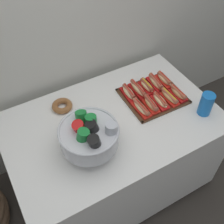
# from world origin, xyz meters

# --- Properties ---
(ground_plane) EXTENTS (10.00, 10.00, 0.00)m
(ground_plane) POSITION_xyz_m (0.00, 0.00, 0.00)
(ground_plane) COLOR #38332D
(back_wall) EXTENTS (6.00, 0.10, 2.60)m
(back_wall) POSITION_xyz_m (0.00, 0.56, 1.30)
(back_wall) COLOR beige
(back_wall) RESTS_ON ground_plane
(buffet_table) EXTENTS (1.40, 0.88, 0.75)m
(buffet_table) POSITION_xyz_m (0.00, 0.00, 0.40)
(buffet_table) COLOR white
(buffet_table) RESTS_ON ground_plane
(serving_tray) EXTENTS (0.42, 0.37, 0.01)m
(serving_tray) POSITION_xyz_m (0.36, 0.05, 0.76)
(serving_tray) COLOR #472B19
(serving_tray) RESTS_ON buffet_table
(hot_dog_0) EXTENTS (0.06, 0.17, 0.06)m
(hot_dog_0) POSITION_xyz_m (0.21, -0.02, 0.79)
(hot_dog_0) COLOR red
(hot_dog_0) RESTS_ON serving_tray
(hot_dog_1) EXTENTS (0.08, 0.16, 0.06)m
(hot_dog_1) POSITION_xyz_m (0.28, -0.03, 0.79)
(hot_dog_1) COLOR red
(hot_dog_1) RESTS_ON serving_tray
(hot_dog_2) EXTENTS (0.08, 0.16, 0.06)m
(hot_dog_2) POSITION_xyz_m (0.36, -0.03, 0.79)
(hot_dog_2) COLOR red
(hot_dog_2) RESTS_ON serving_tray
(hot_dog_3) EXTENTS (0.06, 0.17, 0.06)m
(hot_dog_3) POSITION_xyz_m (0.43, -0.03, 0.79)
(hot_dog_3) COLOR red
(hot_dog_3) RESTS_ON serving_tray
(hot_dog_4) EXTENTS (0.06, 0.15, 0.06)m
(hot_dog_4) POSITION_xyz_m (0.51, -0.03, 0.79)
(hot_dog_4) COLOR red
(hot_dog_4) RESTS_ON serving_tray
(hot_dog_5) EXTENTS (0.07, 0.17, 0.06)m
(hot_dog_5) POSITION_xyz_m (0.21, 0.14, 0.79)
(hot_dog_5) COLOR #B21414
(hot_dog_5) RESTS_ON serving_tray
(hot_dog_6) EXTENTS (0.06, 0.18, 0.06)m
(hot_dog_6) POSITION_xyz_m (0.29, 0.14, 0.79)
(hot_dog_6) COLOR #B21414
(hot_dog_6) RESTS_ON serving_tray
(hot_dog_7) EXTENTS (0.07, 0.15, 0.06)m
(hot_dog_7) POSITION_xyz_m (0.36, 0.14, 0.79)
(hot_dog_7) COLOR #B21414
(hot_dog_7) RESTS_ON serving_tray
(hot_dog_8) EXTENTS (0.08, 0.19, 0.06)m
(hot_dog_8) POSITION_xyz_m (0.44, 0.13, 0.79)
(hot_dog_8) COLOR red
(hot_dog_8) RESTS_ON serving_tray
(hot_dog_9) EXTENTS (0.06, 0.16, 0.06)m
(hot_dog_9) POSITION_xyz_m (0.51, 0.13, 0.79)
(hot_dog_9) COLOR red
(hot_dog_9) RESTS_ON serving_tray
(punch_bowl) EXTENTS (0.34, 0.34, 0.25)m
(punch_bowl) POSITION_xyz_m (-0.22, -0.13, 0.89)
(punch_bowl) COLOR silver
(punch_bowl) RESTS_ON buffet_table
(cup_stack) EXTENTS (0.09, 0.09, 0.16)m
(cup_stack) POSITION_xyz_m (0.56, -0.24, 0.83)
(cup_stack) COLOR blue
(cup_stack) RESTS_ON buffet_table
(donut) EXTENTS (0.14, 0.14, 0.04)m
(donut) POSITION_xyz_m (-0.24, 0.27, 0.77)
(donut) COLOR brown
(donut) RESTS_ON buffet_table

